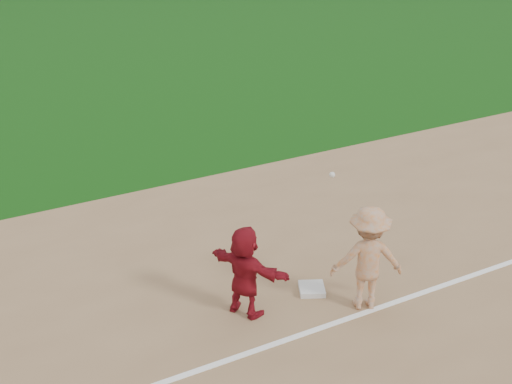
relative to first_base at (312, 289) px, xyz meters
name	(u,v)px	position (x,y,z in m)	size (l,w,h in m)	color
ground	(298,300)	(-0.30, -0.08, -0.07)	(160.00, 160.00, 0.00)	#0F400C
foul_line	(325,326)	(-0.30, -0.88, -0.04)	(60.00, 0.10, 0.01)	white
first_base	(312,289)	(0.00, 0.00, 0.00)	(0.41, 0.41, 0.09)	silver
base_runner	(245,272)	(-1.22, 0.01, 0.71)	(1.40, 0.45, 1.52)	maroon
first_base_play	(368,258)	(0.54, -0.69, 0.83)	(1.30, 1.06, 2.24)	#9E9EA0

